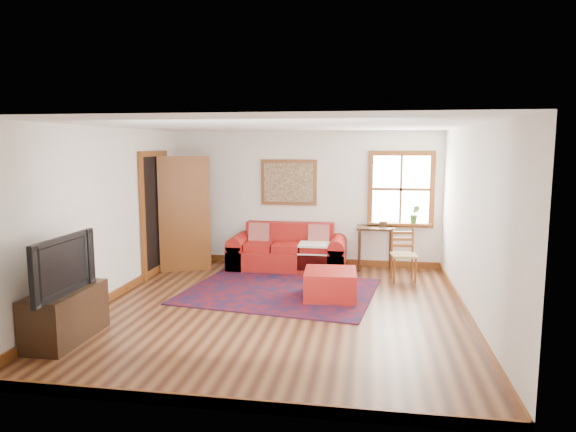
% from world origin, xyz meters
% --- Properties ---
extents(ground, '(5.50, 5.50, 0.00)m').
position_xyz_m(ground, '(0.00, 0.00, 0.00)').
color(ground, '#3C1D10').
rests_on(ground, ground).
extents(room_envelope, '(5.04, 5.54, 2.52)m').
position_xyz_m(room_envelope, '(0.00, 0.02, 1.65)').
color(room_envelope, silver).
rests_on(room_envelope, ground).
extents(window, '(1.18, 0.20, 1.38)m').
position_xyz_m(window, '(1.78, 2.70, 1.31)').
color(window, white).
rests_on(window, ground).
extents(doorway, '(0.89, 1.08, 2.14)m').
position_xyz_m(doorway, '(-2.21, 1.78, 1.07)').
color(doorway, black).
rests_on(doorway, ground).
extents(framed_artwork, '(1.05, 0.07, 0.85)m').
position_xyz_m(framed_artwork, '(-0.30, 2.71, 1.55)').
color(framed_artwork, brown).
rests_on(framed_artwork, ground).
extents(persian_rug, '(3.09, 2.61, 0.02)m').
position_xyz_m(persian_rug, '(-0.14, 0.85, 0.01)').
color(persian_rug, '#540C12').
rests_on(persian_rug, ground).
extents(red_leather_sofa, '(2.10, 0.87, 0.82)m').
position_xyz_m(red_leather_sofa, '(-0.25, 2.34, 0.27)').
color(red_leather_sofa, '#9F1814').
rests_on(red_leather_sofa, ground).
extents(red_ottoman, '(0.79, 0.79, 0.43)m').
position_xyz_m(red_ottoman, '(0.66, 0.61, 0.21)').
color(red_ottoman, '#9F1814').
rests_on(red_ottoman, ground).
extents(side_table, '(0.66, 0.49, 0.79)m').
position_xyz_m(side_table, '(1.31, 2.52, 0.66)').
color(side_table, '#311E10').
rests_on(side_table, ground).
extents(ladder_back_chair, '(0.44, 0.42, 0.87)m').
position_xyz_m(ladder_back_chair, '(1.77, 1.87, 0.47)').
color(ladder_back_chair, tan).
rests_on(ladder_back_chair, ground).
extents(media_cabinet, '(0.49, 1.09, 0.60)m').
position_xyz_m(media_cabinet, '(-2.24, -1.48, 0.30)').
color(media_cabinet, '#311E10').
rests_on(media_cabinet, ground).
extents(television, '(0.15, 1.14, 0.66)m').
position_xyz_m(television, '(-2.22, -1.65, 0.93)').
color(television, black).
rests_on(television, media_cabinet).
extents(candle_hurricane, '(0.12, 0.12, 0.18)m').
position_xyz_m(candle_hurricane, '(-2.19, -1.03, 0.68)').
color(candle_hurricane, silver).
rests_on(candle_hurricane, media_cabinet).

